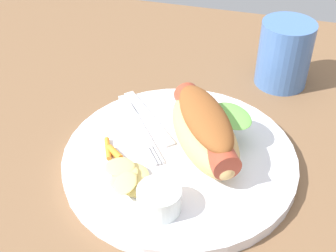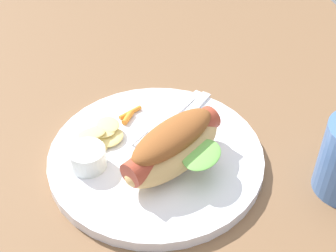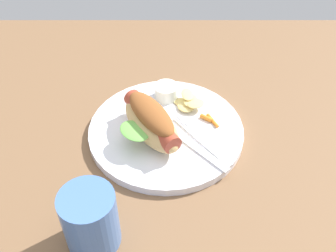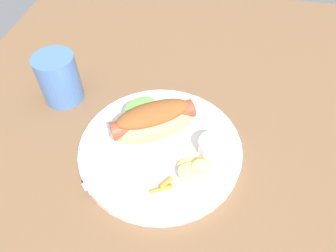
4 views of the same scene
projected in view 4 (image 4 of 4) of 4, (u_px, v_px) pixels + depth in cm
name	position (u px, v px, depth cm)	size (l,w,h in cm)	color
ground_plane	(153.00, 146.00, 57.58)	(120.00, 90.00, 1.80)	brown
plate	(160.00, 148.00, 55.27)	(29.11, 29.11, 1.60)	white
hot_dog	(153.00, 120.00, 53.98)	(13.90, 16.92, 6.66)	tan
sauce_ramekin	(212.00, 147.00, 52.64)	(4.83, 4.83, 2.90)	white
fork	(131.00, 173.00, 50.62)	(10.21, 12.93, 0.40)	silver
knife	(120.00, 168.00, 51.28)	(13.16, 1.40, 0.36)	silver
chips_pile	(194.00, 168.00, 50.38)	(6.89, 6.94, 2.10)	#E1C977
carrot_garnish	(164.00, 186.00, 48.85)	(3.53, 3.69, 0.86)	orange
drinking_cup	(59.00, 78.00, 61.19)	(8.01, 8.01, 10.19)	#4770B2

